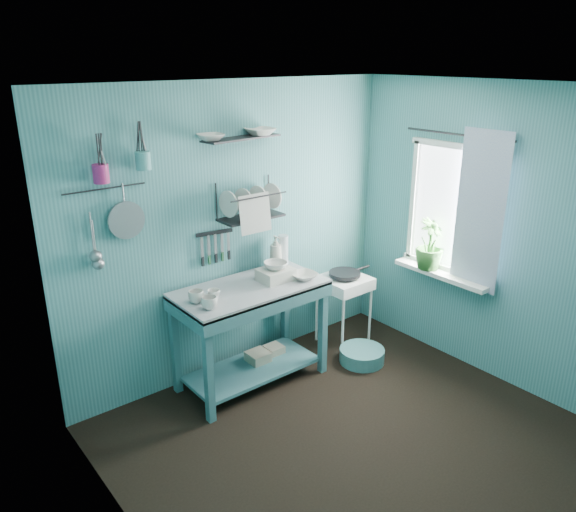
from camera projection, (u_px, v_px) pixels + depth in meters
floor at (355, 442)px, 4.12m from camera, size 3.20×3.20×0.00m
ceiling at (373, 87)px, 3.27m from camera, size 3.20×3.20×0.00m
wall_back at (236, 232)px, 4.79m from camera, size 3.20×0.00×3.20m
wall_left at (134, 364)px, 2.75m from camera, size 0.00×3.00×3.00m
wall_right at (498, 238)px, 4.63m from camera, size 0.00×3.00×3.00m
work_counter at (251, 335)px, 4.74m from camera, size 1.34×0.82×0.89m
mug_left at (209, 303)px, 4.17m from camera, size 0.12×0.12×0.10m
mug_mid at (214, 295)px, 4.30m from camera, size 0.14×0.14×0.09m
mug_right at (196, 297)px, 4.28m from camera, size 0.17×0.17×0.10m
wash_tub at (276, 274)px, 4.70m from camera, size 0.28×0.22×0.10m
tub_bowl at (276, 265)px, 4.67m from camera, size 0.20×0.19×0.06m
soap_bottle at (276, 252)px, 4.93m from camera, size 0.11×0.12×0.30m
water_bottle at (283, 250)px, 5.01m from camera, size 0.09×0.09×0.28m
counter_bowl at (304, 276)px, 4.73m from camera, size 0.22×0.22×0.05m
hotplate_stand at (343, 310)px, 5.44m from camera, size 0.48×0.48×0.68m
frying_pan at (345, 274)px, 5.31m from camera, size 0.30×0.30×0.03m
knife_strip at (214, 233)px, 4.62m from camera, size 0.32×0.07×0.03m
dish_rack at (251, 200)px, 4.64m from camera, size 0.56×0.27×0.32m
upper_shelf at (242, 138)px, 4.46m from camera, size 0.72×0.26×0.01m
shelf_bowl_left at (210, 137)px, 4.28m from camera, size 0.23×0.23×0.05m
shelf_bowl_right at (260, 135)px, 4.56m from camera, size 0.24×0.24×0.06m
utensil_cup_magenta at (101, 174)px, 3.84m from camera, size 0.11×0.11×0.13m
utensil_cup_teal at (143, 161)px, 4.01m from camera, size 0.11×0.11×0.13m
colander at (126, 220)px, 4.08m from camera, size 0.28×0.03×0.28m
ladle_outer at (92, 233)px, 3.95m from camera, size 0.01×0.01×0.30m
ladle_inner at (94, 241)px, 3.98m from camera, size 0.01×0.01×0.30m
hook_rail at (105, 189)px, 3.94m from camera, size 0.60×0.01×0.01m
window_glass at (453, 209)px, 4.90m from camera, size 0.00×1.10×1.10m
windowsill at (441, 274)px, 5.05m from camera, size 0.16×0.95×0.04m
curtain at (480, 212)px, 4.63m from camera, size 0.00×1.35×1.35m
curtain_rod at (458, 134)px, 4.66m from camera, size 0.02×1.05×0.02m
potted_plant at (430, 244)px, 5.06m from camera, size 0.29×0.29×0.46m
storage_tin_large at (258, 363)px, 4.95m from camera, size 0.18×0.18×0.22m
storage_tin_small at (274, 356)px, 5.09m from camera, size 0.15×0.15×0.20m
floor_basin at (362, 355)px, 5.17m from camera, size 0.41×0.41×0.13m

